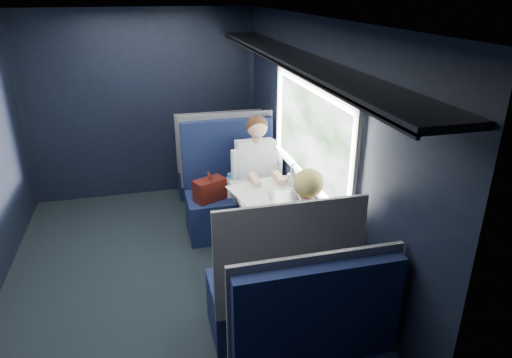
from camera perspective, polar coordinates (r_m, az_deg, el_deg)
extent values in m
cube|color=black|center=(4.38, -11.79, -12.75)|extent=(2.80, 4.20, 0.01)
cube|color=black|center=(4.10, 7.49, 3.32)|extent=(0.10, 4.20, 2.30)
cube|color=black|center=(5.89, -13.94, 8.91)|extent=(2.80, 0.10, 2.30)
cube|color=silver|center=(3.58, -14.99, 19.62)|extent=(2.80, 4.20, 0.10)
cube|color=white|center=(3.91, 6.94, 11.47)|extent=(0.03, 1.84, 0.07)
cube|color=white|center=(4.16, 6.39, -0.06)|extent=(0.03, 1.84, 0.07)
cube|color=white|center=(3.26, 12.08, 0.90)|extent=(0.03, 0.07, 0.78)
cube|color=white|center=(4.82, 2.95, 8.61)|extent=(0.03, 0.07, 0.78)
cube|color=black|center=(3.82, 4.82, 14.85)|extent=(0.36, 4.10, 0.04)
cube|color=black|center=(3.77, 2.28, 14.50)|extent=(0.02, 4.10, 0.03)
cube|color=red|center=(3.89, 7.10, 13.56)|extent=(0.01, 0.10, 0.12)
cylinder|color=#54565E|center=(4.28, -0.26, -7.45)|extent=(0.08, 0.08, 0.70)
cube|color=#B6B5B1|center=(4.14, 2.15, -2.72)|extent=(0.62, 1.00, 0.04)
cube|color=black|center=(5.00, -2.77, -4.32)|extent=(1.00, 0.50, 0.45)
cube|color=black|center=(5.03, -3.59, 3.30)|extent=(1.00, 0.10, 0.75)
cube|color=#54565E|center=(5.07, -3.71, 3.77)|extent=(1.04, 0.03, 0.82)
cube|color=#54565E|center=(4.81, -2.72, -1.15)|extent=(0.06, 0.40, 0.20)
cube|color=#4A140F|center=(4.76, -5.79, -1.34)|extent=(0.37, 0.29, 0.23)
cylinder|color=#4A140F|center=(4.69, -5.87, 0.47)|extent=(0.08, 0.13, 0.03)
cylinder|color=silver|center=(4.81, -3.32, -1.08)|extent=(0.08, 0.08, 0.22)
cylinder|color=#1768B2|center=(4.76, -3.36, 0.38)|extent=(0.04, 0.04, 0.05)
cube|color=black|center=(3.72, 2.29, -15.09)|extent=(1.00, 0.50, 0.45)
cube|color=black|center=(3.14, 4.03, -9.71)|extent=(1.00, 0.10, 0.75)
cube|color=#54565E|center=(3.08, 4.36, -9.85)|extent=(1.04, 0.03, 0.82)
cube|color=#54565E|center=(3.56, 2.14, -10.50)|extent=(0.06, 0.40, 0.20)
cube|color=black|center=(5.98, -4.90, 0.38)|extent=(1.00, 0.40, 0.45)
cube|color=black|center=(5.56, -4.67, 4.74)|extent=(1.00, 0.10, 0.66)
cube|color=#54565E|center=(5.51, -4.58, 4.77)|extent=(1.04, 0.03, 0.72)
cube|color=black|center=(2.74, 7.77, -16.60)|extent=(1.00, 0.10, 0.66)
cube|color=#54565E|center=(2.77, 7.36, -15.59)|extent=(1.04, 0.03, 0.72)
cube|color=black|center=(4.79, 0.44, -1.49)|extent=(0.36, 0.44, 0.16)
cube|color=black|center=(4.76, 1.04, -5.81)|extent=(0.32, 0.12, 0.45)
cube|color=white|center=(4.84, -0.04, 1.96)|extent=(0.40, 0.29, 0.53)
cylinder|color=#D8A88C|center=(4.71, 0.08, 4.98)|extent=(0.10, 0.10, 0.06)
sphere|color=#D8A88C|center=(4.65, 0.15, 6.49)|extent=(0.21, 0.21, 0.21)
sphere|color=#382114|center=(4.66, 0.10, 6.71)|extent=(0.22, 0.22, 0.22)
cube|color=white|center=(4.76, -2.49, 1.56)|extent=(0.09, 0.12, 0.34)
cube|color=white|center=(4.86, 2.60, 2.03)|extent=(0.09, 0.12, 0.34)
cube|color=black|center=(3.71, 5.50, -9.45)|extent=(0.36, 0.44, 0.16)
cube|color=black|center=(4.04, 4.38, -11.64)|extent=(0.32, 0.12, 0.45)
cube|color=black|center=(3.46, 6.54, -7.32)|extent=(0.40, 0.29, 0.53)
cylinder|color=#D8A88C|center=(3.36, 6.52, -2.86)|extent=(0.10, 0.10, 0.06)
sphere|color=#D8A88C|center=(3.32, 6.50, -0.61)|extent=(0.21, 0.21, 0.21)
sphere|color=tan|center=(3.30, 6.60, -0.48)|extent=(0.22, 0.22, 0.22)
cube|color=black|center=(3.43, 2.83, -7.48)|extent=(0.09, 0.12, 0.34)
cube|color=black|center=(3.57, 9.65, -6.51)|extent=(0.09, 0.12, 0.34)
cube|color=tan|center=(3.35, 6.99, -6.04)|extent=(0.26, 0.07, 0.36)
cube|color=white|center=(4.16, 1.70, -2.23)|extent=(0.70, 0.89, 0.01)
cube|color=silver|center=(4.12, 3.52, -2.47)|extent=(0.30, 0.38, 0.02)
cube|color=silver|center=(4.10, 5.23, -0.60)|extent=(0.05, 0.35, 0.24)
cube|color=black|center=(4.10, 5.13, -0.61)|extent=(0.04, 0.30, 0.20)
cylinder|color=silver|center=(4.37, 4.75, 0.28)|extent=(0.07, 0.07, 0.19)
cylinder|color=#1768B2|center=(4.32, 4.80, 1.72)|extent=(0.04, 0.04, 0.04)
cylinder|color=white|center=(4.46, 4.36, 0.11)|extent=(0.07, 0.07, 0.09)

